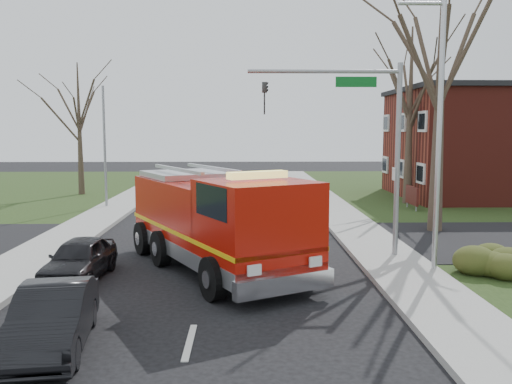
{
  "coord_description": "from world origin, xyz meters",
  "views": [
    {
      "loc": [
        1.19,
        -17.17,
        4.53
      ],
      "look_at": [
        1.65,
        4.78,
        2.0
      ],
      "focal_mm": 38.0,
      "sensor_mm": 36.0,
      "label": 1
    }
  ],
  "objects_px": {
    "parked_car_maroon": "(79,259)",
    "traffic_signal_mast": "(361,125)",
    "fire_engine": "(217,224)",
    "parked_car_gray": "(53,318)"
  },
  "relations": [
    {
      "from": "parked_car_maroon",
      "to": "traffic_signal_mast",
      "type": "bearing_deg",
      "value": 18.84
    },
    {
      "from": "traffic_signal_mast",
      "to": "parked_car_gray",
      "type": "relative_size",
      "value": 1.71
    },
    {
      "from": "fire_engine",
      "to": "parked_car_maroon",
      "type": "height_order",
      "value": "fire_engine"
    },
    {
      "from": "traffic_signal_mast",
      "to": "parked_car_gray",
      "type": "bearing_deg",
      "value": -135.96
    },
    {
      "from": "parked_car_gray",
      "to": "traffic_signal_mast",
      "type": "bearing_deg",
      "value": 36.01
    },
    {
      "from": "parked_car_gray",
      "to": "fire_engine",
      "type": "bearing_deg",
      "value": 55.38
    },
    {
      "from": "fire_engine",
      "to": "parked_car_gray",
      "type": "height_order",
      "value": "fire_engine"
    },
    {
      "from": "traffic_signal_mast",
      "to": "parked_car_maroon",
      "type": "relative_size",
      "value": 1.82
    },
    {
      "from": "parked_car_maroon",
      "to": "fire_engine",
      "type": "bearing_deg",
      "value": 16.52
    },
    {
      "from": "traffic_signal_mast",
      "to": "parked_car_maroon",
      "type": "xyz_separation_m",
      "value": [
        -9.04,
        -2.5,
        -4.07
      ]
    }
  ]
}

